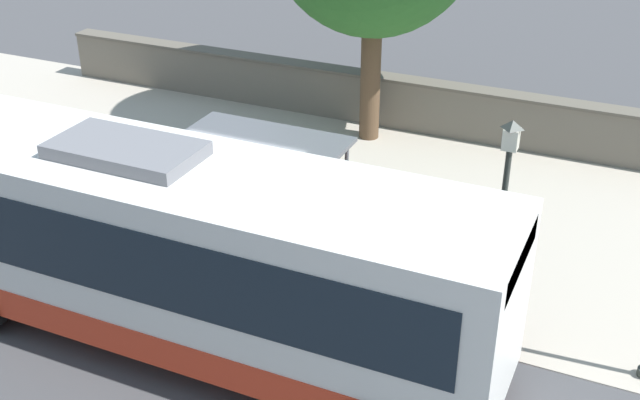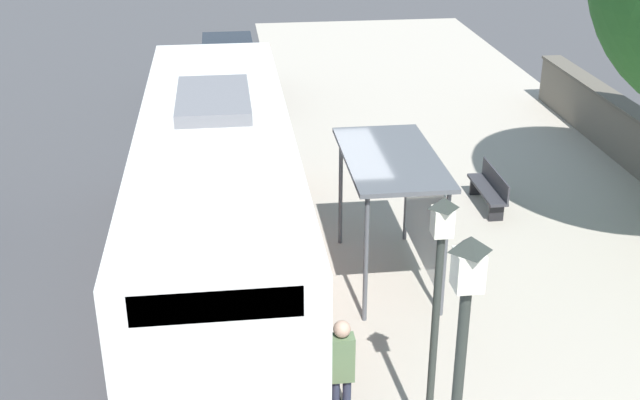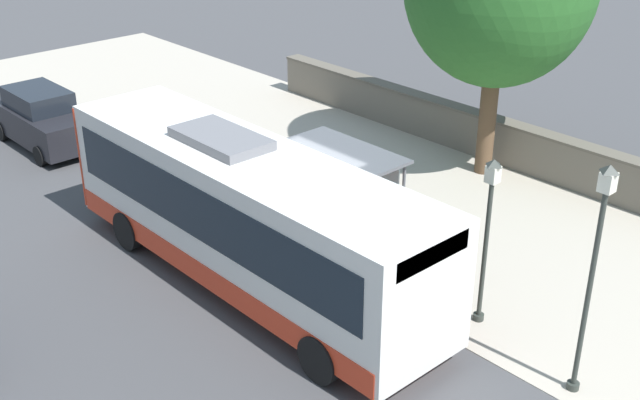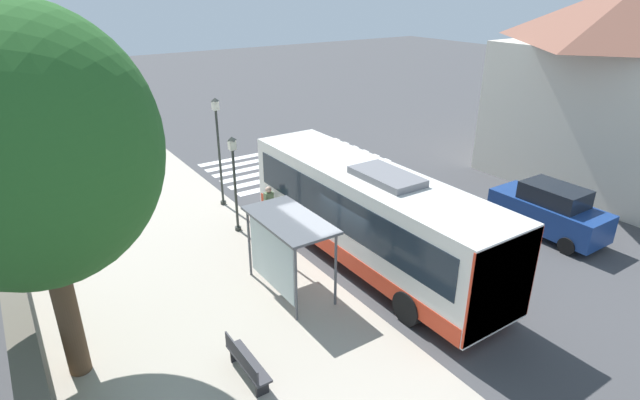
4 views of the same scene
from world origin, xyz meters
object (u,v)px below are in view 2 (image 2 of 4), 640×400
Objects in this scene: bus at (218,199)px; bench at (490,188)px; street_lamp_far at (436,308)px; parked_car_behind_bus at (229,72)px; bus_shelter at (398,177)px; pedestrian at (341,367)px.

bus reaches higher than bench.
parked_car_behind_bus is at bearing -81.66° from street_lamp_far.
bus_shelter is 1.83× the size of bench.
bus is 3.38× the size of bus_shelter.
bus_shelter is 4.50m from pedestrian.
bus_shelter is at bearing -111.69° from pedestrian.
bus is at bearing -59.65° from street_lamp_far.
pedestrian is at bearing 68.31° from bus_shelter.
bus_shelter is at bearing -179.09° from bus.
bus is at bearing 88.19° from parked_car_behind_bus.
bus is at bearing -68.46° from pedestrian.
bus is at bearing 0.91° from bus_shelter.
street_lamp_far is 16.12m from parked_car_behind_bus.
parked_car_behind_bus is (2.85, -11.26, -1.10)m from bus_shelter.
bench is at bearing -134.84° from bus_shelter.
bus is 2.85× the size of street_lamp_far.
bus is 11.35m from parked_car_behind_bus.
pedestrian is (-1.59, 4.03, -0.75)m from bus.
pedestrian is 0.47× the size of street_lamp_far.
street_lamp_far reaches higher than pedestrian.
street_lamp_far is 0.84× the size of parked_car_behind_bus.
bench is at bearing -122.47° from pedestrian.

